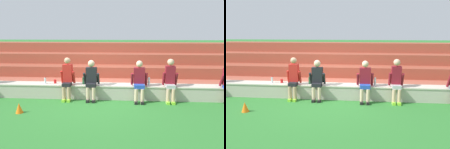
# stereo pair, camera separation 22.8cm
# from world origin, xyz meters

# --- Properties ---
(ground_plane) EXTENTS (80.00, 80.00, 0.00)m
(ground_plane) POSITION_xyz_m (0.00, 0.00, 0.00)
(ground_plane) COLOR #2D752D
(stone_seating_wall) EXTENTS (9.52, 0.51, 0.49)m
(stone_seating_wall) POSITION_xyz_m (0.00, 0.24, 0.26)
(stone_seating_wall) COLOR #B7AF9E
(stone_seating_wall) RESTS_ON ground
(brick_bleachers) EXTENTS (11.07, 3.05, 1.72)m
(brick_bleachers) POSITION_xyz_m (0.00, 2.58, 0.64)
(brick_bleachers) COLOR #AA533F
(brick_bleachers) RESTS_ON ground
(person_left_of_center) EXTENTS (0.48, 0.53, 1.42)m
(person_left_of_center) POSITION_xyz_m (-1.02, 0.02, 0.75)
(person_left_of_center) COLOR tan
(person_left_of_center) RESTS_ON ground
(person_center) EXTENTS (0.53, 0.48, 1.35)m
(person_center) POSITION_xyz_m (-0.21, -0.03, 0.73)
(person_center) COLOR beige
(person_center) RESTS_ON ground
(person_right_of_center) EXTENTS (0.54, 0.55, 1.35)m
(person_right_of_center) POSITION_xyz_m (1.37, -0.03, 0.72)
(person_right_of_center) COLOR beige
(person_right_of_center) RESTS_ON ground
(person_far_right) EXTENTS (0.48, 0.52, 1.41)m
(person_far_right) POSITION_xyz_m (2.36, -0.00, 0.75)
(person_far_right) COLOR #DBAD89
(person_far_right) RESTS_ON ground
(water_bottle_near_right) EXTENTS (0.07, 0.07, 0.26)m
(water_bottle_near_right) POSITION_xyz_m (-0.52, 0.21, 0.61)
(water_bottle_near_right) COLOR green
(water_bottle_near_right) RESTS_ON stone_seating_wall
(water_bottle_near_left) EXTENTS (0.07, 0.07, 0.28)m
(water_bottle_near_left) POSITION_xyz_m (1.70, 0.20, 0.62)
(water_bottle_near_left) COLOR silver
(water_bottle_near_left) RESTS_ON stone_seating_wall
(water_bottle_center_gap) EXTENTS (0.06, 0.06, 0.24)m
(water_bottle_center_gap) POSITION_xyz_m (-1.85, 0.18, 0.60)
(water_bottle_center_gap) COLOR silver
(water_bottle_center_gap) RESTS_ON stone_seating_wall
(plastic_cup_middle) EXTENTS (0.09, 0.09, 0.13)m
(plastic_cup_middle) POSITION_xyz_m (-1.53, 0.26, 0.56)
(plastic_cup_middle) COLOR red
(plastic_cup_middle) RESTS_ON stone_seating_wall
(sports_cone) EXTENTS (0.21, 0.21, 0.29)m
(sports_cone) POSITION_xyz_m (-2.09, -1.26, 0.14)
(sports_cone) COLOR orange
(sports_cone) RESTS_ON ground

